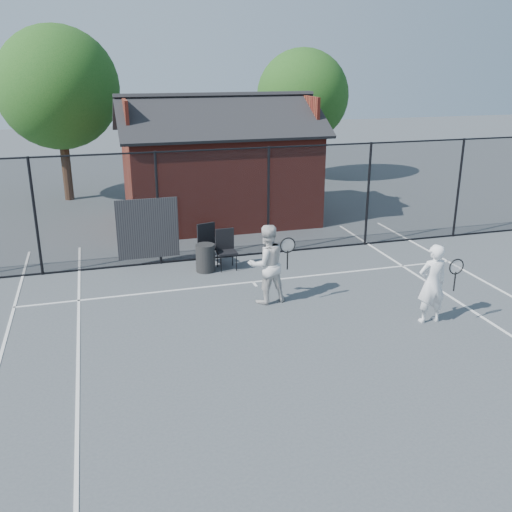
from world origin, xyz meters
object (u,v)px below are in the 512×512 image
object	(u,v)px
clubhouse	(219,173)
waste_bin	(205,258)
player_back	(267,264)
chair_right	(227,250)
chair_left	(210,245)
player_front	(432,284)

from	to	relation	value
clubhouse	waste_bin	size ratio (longest dim) A/B	9.05
player_back	waste_bin	distance (m)	2.55
waste_bin	chair_right	bearing A→B (deg)	0.00
player_back	chair_right	xyz separation A→B (m)	(-0.36, 2.31, -0.39)
player_back	chair_left	bearing A→B (deg)	104.12
clubhouse	chair_left	bearing A→B (deg)	-105.78
player_front	player_back	distance (m)	3.52
clubhouse	player_front	distance (m)	9.49
player_back	waste_bin	xyz separation A→B (m)	(-0.93, 2.31, -0.54)
chair_right	waste_bin	xyz separation A→B (m)	(-0.56, 0.00, -0.15)
clubhouse	chair_right	distance (m)	5.10
player_front	chair_right	bearing A→B (deg)	127.86
player_back	chair_left	distance (m)	2.93
chair_left	player_back	bearing A→B (deg)	-89.69
chair_left	chair_right	bearing A→B (deg)	-69.32
clubhouse	player_front	bearing A→B (deg)	-75.29
waste_bin	chair_left	bearing A→B (deg)	66.14
waste_bin	player_back	bearing A→B (deg)	-68.13
player_front	player_back	xyz separation A→B (m)	(-2.94, 1.93, 0.05)
player_front	clubhouse	bearing A→B (deg)	104.71
chair_left	chair_right	distance (m)	0.61
clubhouse	player_back	distance (m)	7.27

